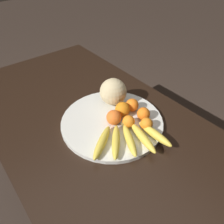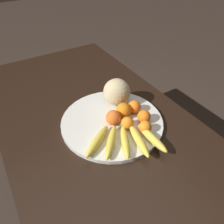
# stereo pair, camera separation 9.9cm
# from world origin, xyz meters

# --- Properties ---
(ground_plane) EXTENTS (12.00, 12.00, 0.00)m
(ground_plane) POSITION_xyz_m (0.00, 0.00, 0.00)
(ground_plane) COLOR #382B23
(kitchen_table) EXTENTS (1.61, 0.85, 0.75)m
(kitchen_table) POSITION_xyz_m (0.00, 0.00, 0.65)
(kitchen_table) COLOR black
(kitchen_table) RESTS_ON ground_plane
(fruit_bowl) EXTENTS (0.48, 0.48, 0.02)m
(fruit_bowl) POSITION_xyz_m (-0.08, -0.06, 0.76)
(fruit_bowl) COLOR silver
(fruit_bowl) RESTS_ON kitchen_table
(melon) EXTENTS (0.13, 0.13, 0.13)m
(melon) POSITION_xyz_m (0.03, -0.15, 0.84)
(melon) COLOR #C6B284
(melon) RESTS_ON fruit_bowl
(banana_bunch) EXTENTS (0.27, 0.31, 0.04)m
(banana_bunch) POSITION_xyz_m (-0.23, -0.03, 0.79)
(banana_bunch) COLOR brown
(banana_bunch) RESTS_ON fruit_bowl
(orange_front_left) EXTENTS (0.07, 0.07, 0.07)m
(orange_front_left) POSITION_xyz_m (-0.08, -0.12, 0.80)
(orange_front_left) COLOR orange
(orange_front_left) RESTS_ON fruit_bowl
(orange_front_right) EXTENTS (0.07, 0.07, 0.07)m
(orange_front_right) POSITION_xyz_m (-0.10, -0.05, 0.80)
(orange_front_right) COLOR orange
(orange_front_right) RESTS_ON fruit_bowl
(orange_mid_center) EXTENTS (0.06, 0.06, 0.06)m
(orange_mid_center) POSITION_xyz_m (-0.16, -0.18, 0.80)
(orange_mid_center) COLOR orange
(orange_mid_center) RESTS_ON fruit_bowl
(orange_back_left) EXTENTS (0.06, 0.06, 0.06)m
(orange_back_left) POSITION_xyz_m (-0.15, -0.09, 0.80)
(orange_back_left) COLOR orange
(orange_back_left) RESTS_ON fruit_bowl
(orange_back_right) EXTENTS (0.06, 0.06, 0.06)m
(orange_back_right) POSITION_xyz_m (-0.21, -0.14, 0.80)
(orange_back_right) COLOR orange
(orange_back_right) RESTS_ON fruit_bowl
(orange_top_small) EXTENTS (0.06, 0.06, 0.06)m
(orange_top_small) POSITION_xyz_m (-0.08, -0.18, 0.80)
(orange_top_small) COLOR orange
(orange_top_small) RESTS_ON fruit_bowl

